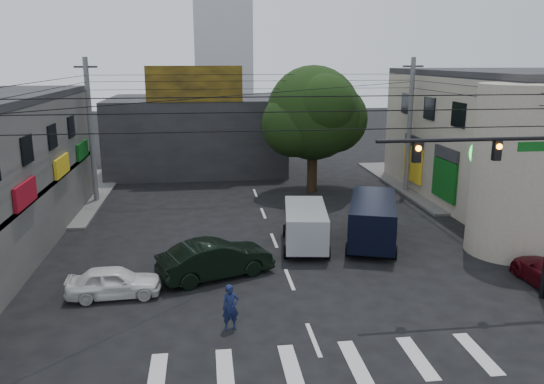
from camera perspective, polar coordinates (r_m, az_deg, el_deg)
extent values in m
plane|color=black|center=(20.96, 2.79, -11.55)|extent=(160.00, 160.00, 0.00)
cube|color=#514F4C|center=(43.33, 22.47, 1.05)|extent=(16.00, 16.00, 0.15)
cube|color=gray|center=(38.48, 26.65, 5.05)|extent=(14.00, 18.00, 8.00)
cylinder|color=gray|center=(27.26, 24.74, 2.09)|extent=(4.00, 4.00, 8.00)
cube|color=#232326|center=(45.00, -8.08, 6.23)|extent=(14.00, 10.00, 6.00)
cube|color=olive|center=(39.73, -8.36, 11.42)|extent=(7.00, 0.30, 2.60)
cylinder|color=black|center=(36.99, 4.35, 3.38)|extent=(0.70, 0.70, 4.40)
sphere|color=black|center=(36.52, 4.44, 8.47)|extent=(6.40, 6.40, 6.40)
cylinder|color=black|center=(20.13, 20.67, 5.30)|extent=(7.00, 0.14, 0.14)
cube|color=black|center=(20.67, 23.04, 4.16)|extent=(0.28, 0.22, 0.75)
cube|color=black|center=(19.34, 15.31, 4.18)|extent=(0.28, 0.22, 0.75)
sphere|color=orange|center=(20.53, 23.27, 4.51)|extent=(0.20, 0.20, 0.20)
sphere|color=orange|center=(19.19, 15.50, 4.54)|extent=(0.20, 0.20, 0.20)
cube|color=#0B5314|center=(21.45, 26.54, 4.40)|extent=(1.40, 0.06, 0.35)
cylinder|color=#59595B|center=(35.59, -18.89, 6.15)|extent=(0.32, 0.32, 9.20)
cylinder|color=#59595B|center=(37.54, 14.56, 6.83)|extent=(0.32, 0.32, 9.20)
imported|color=black|center=(22.84, -6.08, -7.18)|extent=(5.03, 6.05, 1.61)
imported|color=white|center=(21.88, -16.63, -9.25)|extent=(1.73, 3.73, 1.23)
imported|color=#121A3F|center=(18.62, -4.48, -12.27)|extent=(0.76, 0.65, 1.62)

